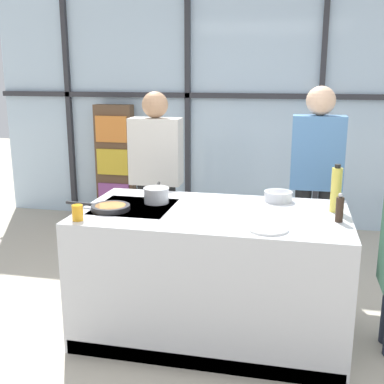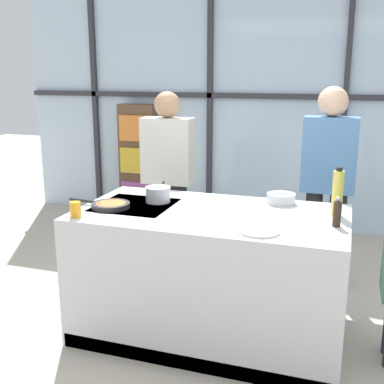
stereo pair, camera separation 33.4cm
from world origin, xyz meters
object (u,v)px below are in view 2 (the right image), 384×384
(pepper_grinder, at_px, (337,213))
(spectator_far_left, at_px, (168,172))
(saucepan, at_px, (158,194))
(oil_bottle, at_px, (338,193))
(juice_glass_near, at_px, (75,209))
(mixing_bowl, at_px, (281,198))
(spectator_center_left, at_px, (328,177))
(frying_pan, at_px, (110,205))
(white_plate, at_px, (259,231))

(pepper_grinder, bearing_deg, spectator_far_left, 144.38)
(spectator_far_left, relative_size, saucepan, 4.89)
(saucepan, bearing_deg, spectator_far_left, 106.64)
(spectator_far_left, relative_size, oil_bottle, 5.10)
(pepper_grinder, relative_size, juice_glass_near, 1.86)
(mixing_bowl, distance_m, juice_glass_near, 1.43)
(spectator_center_left, relative_size, oil_bottle, 5.28)
(frying_pan, xyz_separation_m, white_plate, (1.08, -0.20, -0.01))
(mixing_bowl, distance_m, pepper_grinder, 0.58)
(spectator_center_left, xyz_separation_m, saucepan, (-1.13, -0.89, -0.02))
(spectator_far_left, distance_m, oil_bottle, 1.73)
(spectator_center_left, distance_m, pepper_grinder, 1.09)
(oil_bottle, distance_m, pepper_grinder, 0.24)
(spectator_center_left, distance_m, juice_glass_near, 2.05)
(white_plate, distance_m, juice_glass_near, 1.19)
(saucepan, relative_size, juice_glass_near, 3.35)
(white_plate, xyz_separation_m, mixing_bowl, (0.03, 0.68, 0.03))
(spectator_center_left, bearing_deg, frying_pan, 39.34)
(oil_bottle, bearing_deg, juice_glass_near, -160.74)
(white_plate, distance_m, oil_bottle, 0.66)
(mixing_bowl, distance_m, oil_bottle, 0.44)
(spectator_far_left, height_order, mixing_bowl, spectator_far_left)
(saucepan, relative_size, white_plate, 1.39)
(white_plate, relative_size, mixing_bowl, 1.19)
(spectator_center_left, relative_size, white_plate, 7.03)
(spectator_far_left, height_order, pepper_grinder, spectator_far_left)
(frying_pan, distance_m, oil_bottle, 1.52)
(spectator_center_left, bearing_deg, white_plate, 76.77)
(mixing_bowl, xyz_separation_m, oil_bottle, (0.38, -0.19, 0.11))
(spectator_center_left, relative_size, frying_pan, 3.59)
(oil_bottle, xyz_separation_m, pepper_grinder, (0.01, -0.23, -0.07))
(spectator_center_left, bearing_deg, spectator_far_left, -0.00)
(frying_pan, distance_m, white_plate, 1.10)
(spectator_far_left, distance_m, saucepan, 0.93)
(oil_bottle, xyz_separation_m, juice_glass_near, (-1.60, -0.56, -0.10))
(mixing_bowl, height_order, pepper_grinder, pepper_grinder)
(mixing_bowl, bearing_deg, spectator_center_left, 66.41)
(spectator_center_left, distance_m, white_plate, 1.38)
(spectator_far_left, height_order, saucepan, spectator_far_left)
(spectator_far_left, relative_size, white_plate, 6.80)
(pepper_grinder, height_order, juice_glass_near, pepper_grinder)
(pepper_grinder, bearing_deg, juice_glass_near, -168.63)
(juice_glass_near, bearing_deg, white_plate, 3.23)
(pepper_grinder, bearing_deg, saucepan, 171.23)
(saucepan, distance_m, white_plate, 0.94)
(mixing_bowl, relative_size, juice_glass_near, 2.03)
(oil_bottle, relative_size, juice_glass_near, 3.21)
(frying_pan, bearing_deg, saucepan, 44.33)
(spectator_center_left, height_order, juice_glass_near, spectator_center_left)
(spectator_far_left, xyz_separation_m, white_plate, (1.09, -1.34, -0.02))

